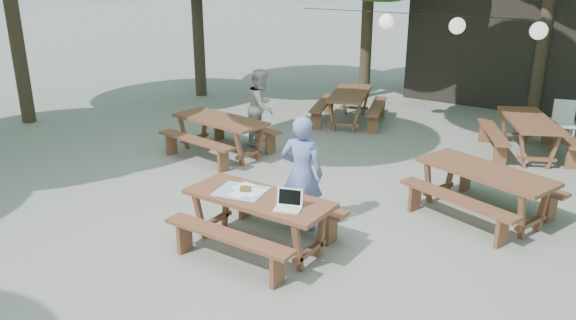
% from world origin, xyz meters
% --- Properties ---
extents(ground, '(80.00, 80.00, 0.00)m').
position_xyz_m(ground, '(0.00, 0.00, 0.00)').
color(ground, slate).
rests_on(ground, ground).
extents(pavilion, '(6.00, 3.00, 2.80)m').
position_xyz_m(pavilion, '(0.50, 10.50, 1.40)').
color(pavilion, black).
rests_on(pavilion, ground).
extents(main_picnic_table, '(2.00, 1.58, 0.75)m').
position_xyz_m(main_picnic_table, '(-0.58, -0.48, 0.39)').
color(main_picnic_table, '#4C281A').
rests_on(main_picnic_table, ground).
extents(picnic_table_nw, '(2.08, 1.78, 0.75)m').
position_xyz_m(picnic_table_nw, '(-3.55, 2.23, 0.39)').
color(picnic_table_nw, '#4C281A').
rests_on(picnic_table_nw, ground).
extents(picnic_table_ne, '(2.30, 2.09, 0.75)m').
position_xyz_m(picnic_table_ne, '(1.63, 2.21, 0.39)').
color(picnic_table_ne, '#4C281A').
rests_on(picnic_table_ne, ground).
extents(picnic_table_far_w, '(2.11, 2.31, 0.75)m').
position_xyz_m(picnic_table_far_w, '(-2.51, 5.74, 0.39)').
color(picnic_table_far_w, '#4C281A').
rests_on(picnic_table_far_w, ground).
extents(picnic_table_far_e, '(2.26, 2.40, 0.75)m').
position_xyz_m(picnic_table_far_e, '(1.54, 5.61, 0.39)').
color(picnic_table_far_e, '#4C281A').
rests_on(picnic_table_far_e, ground).
extents(woman, '(0.70, 0.55, 1.68)m').
position_xyz_m(woman, '(-0.43, 0.35, 0.84)').
color(woman, '#6777BD').
rests_on(woman, ground).
extents(second_person, '(0.77, 0.90, 1.59)m').
position_xyz_m(second_person, '(-3.32, 3.30, 0.79)').
color(second_person, beige).
rests_on(second_person, ground).
extents(plastic_chair, '(0.54, 0.54, 0.90)m').
position_xyz_m(plastic_chair, '(2.00, 6.88, 0.26)').
color(plastic_chair, silver).
rests_on(plastic_chair, ground).
extents(laptop, '(0.40, 0.36, 0.24)m').
position_xyz_m(laptop, '(-0.04, -0.57, 0.81)').
color(laptop, white).
rests_on(laptop, main_picnic_table).
extents(tabletop_clutter, '(0.75, 0.67, 0.08)m').
position_xyz_m(tabletop_clutter, '(-0.85, -0.48, 0.76)').
color(tabletop_clutter, '#346FB3').
rests_on(tabletop_clutter, main_picnic_table).
extents(paper_lanterns, '(9.00, 0.34, 0.38)m').
position_xyz_m(paper_lanterns, '(-0.19, 6.00, 2.40)').
color(paper_lanterns, black).
rests_on(paper_lanterns, ground).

